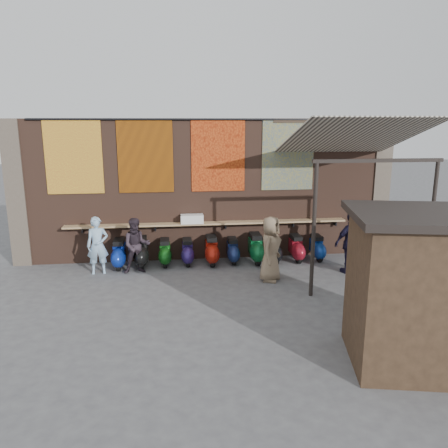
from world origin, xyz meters
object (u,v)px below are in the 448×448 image
(scooter_stool_0, at_px, (119,254))
(shopper_navy, at_px, (351,243))
(shelf_box, at_px, (192,219))
(diner_right, at_px, (137,246))
(scooter_stool_6, at_px, (256,249))
(shopper_tan, at_px, (271,249))
(scooter_stool_2, at_px, (165,253))
(market_stall, at_px, (426,294))
(scooter_stool_9, at_px, (317,248))
(scooter_stool_3, at_px, (187,252))
(scooter_stool_8, at_px, (296,248))
(scooter_stool_1, at_px, (142,252))
(scooter_stool_7, at_px, (274,250))
(shopper_grey, at_px, (408,251))
(scooter_stool_5, at_px, (233,251))
(diner_left, at_px, (98,245))
(scooter_stool_4, at_px, (212,250))

(scooter_stool_0, relative_size, shopper_navy, 0.50)
(shelf_box, distance_m, diner_right, 1.77)
(scooter_stool_6, bearing_deg, shopper_tan, -86.81)
(scooter_stool_2, distance_m, market_stall, 7.11)
(scooter_stool_0, distance_m, scooter_stool_9, 5.62)
(shelf_box, bearing_deg, scooter_stool_3, -121.01)
(scooter_stool_8, height_order, shopper_tan, shopper_tan)
(scooter_stool_1, distance_m, scooter_stool_2, 0.64)
(shopper_tan, bearing_deg, market_stall, -128.13)
(scooter_stool_0, bearing_deg, scooter_stool_3, 2.80)
(scooter_stool_7, bearing_deg, scooter_stool_1, 178.63)
(shopper_grey, bearing_deg, diner_right, 5.55)
(scooter_stool_7, bearing_deg, diner_right, -173.35)
(shopper_grey, bearing_deg, scooter_stool_2, -1.07)
(shopper_navy, xyz_separation_m, shopper_tan, (-2.23, -0.30, 0.00))
(scooter_stool_8, xyz_separation_m, shopper_navy, (1.12, -1.17, 0.45))
(scooter_stool_0, height_order, scooter_stool_2, scooter_stool_0)
(diner_right, height_order, shopper_navy, shopper_navy)
(market_stall, bearing_deg, scooter_stool_5, 124.60)
(diner_right, distance_m, shopper_tan, 3.51)
(scooter_stool_6, xyz_separation_m, scooter_stool_8, (1.19, 0.02, -0.04))
(scooter_stool_3, bearing_deg, diner_left, -168.89)
(scooter_stool_8, relative_size, shopper_tan, 0.48)
(scooter_stool_9, distance_m, diner_left, 6.14)
(shelf_box, relative_size, shopper_navy, 0.39)
(scooter_stool_2, height_order, diner_right, diner_right)
(diner_right, bearing_deg, scooter_stool_5, 4.18)
(scooter_stool_1, height_order, market_stall, market_stall)
(scooter_stool_4, distance_m, scooter_stool_5, 0.61)
(scooter_stool_4, bearing_deg, scooter_stool_8, 0.01)
(scooter_stool_2, bearing_deg, scooter_stool_4, -2.80)
(scooter_stool_1, relative_size, scooter_stool_2, 1.11)
(scooter_stool_1, height_order, scooter_stool_5, scooter_stool_1)
(scooter_stool_7, distance_m, shopper_navy, 2.16)
(scooter_stool_5, xyz_separation_m, market_stall, (2.32, -5.65, 0.86))
(diner_right, xyz_separation_m, shopper_tan, (3.36, -1.01, 0.08))
(scooter_stool_3, distance_m, market_stall, 6.76)
(scooter_stool_0, xyz_separation_m, diner_left, (-0.49, -0.37, 0.37))
(shelf_box, bearing_deg, shopper_grey, -29.28)
(scooter_stool_2, relative_size, shopper_grey, 0.41)
(scooter_stool_8, height_order, shopper_navy, shopper_navy)
(shelf_box, relative_size, scooter_stool_0, 0.77)
(scooter_stool_7, bearing_deg, scooter_stool_6, 179.92)
(scooter_stool_6, relative_size, shopper_grey, 0.46)
(scooter_stool_2, distance_m, scooter_stool_4, 1.30)
(scooter_stool_4, bearing_deg, scooter_stool_1, 177.99)
(shelf_box, height_order, shopper_tan, shopper_tan)
(market_stall, bearing_deg, diner_left, 151.16)
(scooter_stool_2, height_order, scooter_stool_8, scooter_stool_8)
(shelf_box, relative_size, scooter_stool_3, 0.84)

